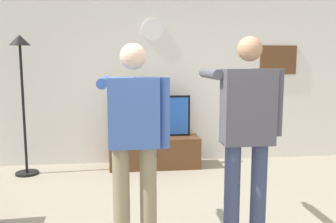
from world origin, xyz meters
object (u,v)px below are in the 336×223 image
at_px(television, 154,116).
at_px(person_standing_nearer_lamp, 134,136).
at_px(framed_picture, 278,60).
at_px(floor_lamp, 22,76).
at_px(wall_clock, 152,30).
at_px(person_standing_nearer_couch, 247,127).
at_px(tv_stand, 155,152).

bearing_deg(television, person_standing_nearer_lamp, -98.31).
bearing_deg(television, framed_picture, 6.95).
relative_size(framed_picture, floor_lamp, 0.31).
distance_m(television, wall_clock, 1.32).
bearing_deg(framed_picture, person_standing_nearer_lamp, -131.53).
bearing_deg(wall_clock, person_standing_nearer_couch, -76.87).
relative_size(wall_clock, floor_lamp, 0.17).
bearing_deg(framed_picture, tv_stand, -171.77).
bearing_deg(wall_clock, framed_picture, 0.14).
bearing_deg(wall_clock, tv_stand, -90.00).
height_order(television, wall_clock, wall_clock).
xyz_separation_m(tv_stand, wall_clock, (-0.00, 0.29, 1.85)).
height_order(framed_picture, floor_lamp, floor_lamp).
bearing_deg(person_standing_nearer_lamp, person_standing_nearer_couch, 3.88).
bearing_deg(floor_lamp, person_standing_nearer_lamp, -56.66).
distance_m(tv_stand, wall_clock, 1.87).
height_order(wall_clock, person_standing_nearer_couch, wall_clock).
height_order(wall_clock, framed_picture, wall_clock).
relative_size(wall_clock, person_standing_nearer_couch, 0.18).
bearing_deg(framed_picture, wall_clock, -179.86).
bearing_deg(floor_lamp, person_standing_nearer_couch, -41.73).
relative_size(tv_stand, person_standing_nearer_lamp, 0.78).
bearing_deg(person_standing_nearer_lamp, wall_clock, 82.43).
height_order(floor_lamp, person_standing_nearer_couch, floor_lamp).
bearing_deg(person_standing_nearer_couch, floor_lamp, 138.27).
relative_size(floor_lamp, person_standing_nearer_couch, 1.08).
relative_size(wall_clock, framed_picture, 0.55).
height_order(television, floor_lamp, floor_lamp).
distance_m(wall_clock, person_standing_nearer_couch, 2.90).
bearing_deg(person_standing_nearer_lamp, tv_stand, 81.53).
xyz_separation_m(television, floor_lamp, (-1.85, -0.20, 0.62)).
distance_m(wall_clock, person_standing_nearer_lamp, 2.94).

